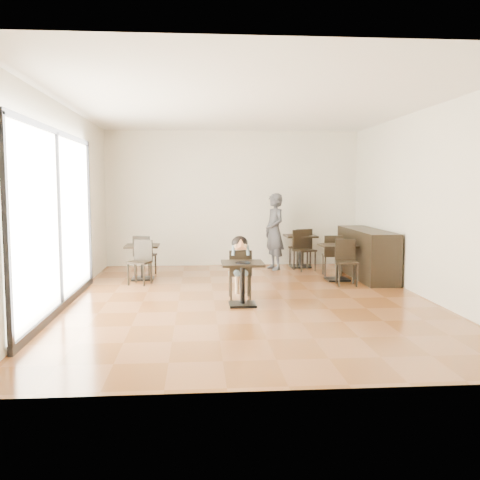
{
  "coord_description": "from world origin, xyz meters",
  "views": [
    {
      "loc": [
        -0.85,
        -8.76,
        1.9
      ],
      "look_at": [
        -0.14,
        0.07,
        1.0
      ],
      "focal_mm": 40.0,
      "sensor_mm": 36.0,
      "label": 1
    }
  ],
  "objects": [
    {
      "name": "chair_back_a",
      "position": [
        1.55,
        3.5,
        0.46
      ],
      "size": [
        0.52,
        0.52,
        0.91
      ],
      "primitive_type": null,
      "rotation": [
        0.0,
        0.0,
        3.46
      ],
      "color": "black",
      "rests_on": "floor"
    },
    {
      "name": "pizza_slice",
      "position": [
        -0.14,
        -0.07,
        0.91
      ],
      "size": [
        0.24,
        0.19,
        0.06
      ],
      "primitive_type": null,
      "color": "#D7B979",
      "rests_on": "child"
    },
    {
      "name": "floor",
      "position": [
        0.0,
        0.0,
        0.0
      ],
      "size": [
        6.0,
        8.0,
        0.01
      ],
      "primitive_type": "cube",
      "color": "brown",
      "rests_on": "ground"
    },
    {
      "name": "plate",
      "position": [
        -0.14,
        -0.53,
        0.7
      ],
      "size": [
        0.24,
        0.24,
        0.01
      ],
      "primitive_type": "cylinder",
      "color": "black",
      "rests_on": "child_table"
    },
    {
      "name": "child",
      "position": [
        -0.14,
        0.12,
        0.53
      ],
      "size": [
        0.38,
        0.53,
        1.05
      ],
      "primitive_type": null,
      "color": "slate",
      "rests_on": "child_chair"
    },
    {
      "name": "wall_left",
      "position": [
        -3.0,
        0.0,
        1.6
      ],
      "size": [
        0.01,
        8.0,
        3.2
      ],
      "primitive_type": "cube",
      "color": "beige",
      "rests_on": "floor"
    },
    {
      "name": "service_counter",
      "position": [
        2.65,
        2.0,
        0.5
      ],
      "size": [
        0.6,
        2.4,
        1.0
      ],
      "primitive_type": "cube",
      "color": "black",
      "rests_on": "floor"
    },
    {
      "name": "storefront_window",
      "position": [
        -2.97,
        -0.5,
        1.4
      ],
      "size": [
        0.04,
        4.5,
        2.6
      ],
      "primitive_type": "cube",
      "color": "white",
      "rests_on": "floor"
    },
    {
      "name": "chair_left_a",
      "position": [
        -1.97,
        2.67,
        0.43
      ],
      "size": [
        0.49,
        0.49,
        0.85
      ],
      "primitive_type": null,
      "rotation": [
        0.0,
        0.0,
        2.8
      ],
      "color": "black",
      "rests_on": "floor"
    },
    {
      "name": "wall_right",
      "position": [
        3.0,
        0.0,
        1.6
      ],
      "size": [
        0.01,
        8.0,
        3.2
      ],
      "primitive_type": "cube",
      "color": "beige",
      "rests_on": "floor"
    },
    {
      "name": "wall_back",
      "position": [
        0.0,
        4.0,
        1.6
      ],
      "size": [
        6.0,
        0.01,
        3.2
      ],
      "primitive_type": "cube",
      "color": "beige",
      "rests_on": "floor"
    },
    {
      "name": "chair_left_b",
      "position": [
        -1.97,
        1.57,
        0.43
      ],
      "size": [
        0.49,
        0.49,
        0.85
      ],
      "primitive_type": null,
      "rotation": [
        0.0,
        0.0,
        -0.34
      ],
      "color": "black",
      "rests_on": "floor"
    },
    {
      "name": "child_table",
      "position": [
        -0.14,
        -0.43,
        0.35
      ],
      "size": [
        0.66,
        0.66,
        0.7
      ],
      "primitive_type": null,
      "color": "black",
      "rests_on": "floor"
    },
    {
      "name": "ceiling",
      "position": [
        0.0,
        0.0,
        3.2
      ],
      "size": [
        6.0,
        8.0,
        0.01
      ],
      "primitive_type": "cube",
      "color": "white",
      "rests_on": "floor"
    },
    {
      "name": "chair_mid_a",
      "position": [
        1.99,
        2.25,
        0.44
      ],
      "size": [
        0.43,
        0.43,
        0.87
      ],
      "primitive_type": null,
      "rotation": [
        0.0,
        0.0,
        3.04
      ],
      "color": "black",
      "rests_on": "floor"
    },
    {
      "name": "adult_patron",
      "position": [
        0.9,
        3.23,
        0.87
      ],
      "size": [
        0.59,
        0.73,
        1.73
      ],
      "primitive_type": "imported",
      "rotation": [
        0.0,
        0.0,
        -1.25
      ],
      "color": "#3D3E44",
      "rests_on": "floor"
    },
    {
      "name": "chair_back_b",
      "position": [
        1.55,
        2.98,
        0.46
      ],
      "size": [
        0.52,
        0.52,
        0.91
      ],
      "primitive_type": null,
      "rotation": [
        0.0,
        0.0,
        0.32
      ],
      "color": "black",
      "rests_on": "floor"
    },
    {
      "name": "cafe_table_mid",
      "position": [
        1.96,
        1.7,
        0.36
      ],
      "size": [
        0.75,
        0.75,
        0.73
      ],
      "primitive_type": null,
      "rotation": [
        0.0,
        0.0,
        -0.1
      ],
      "color": "black",
      "rests_on": "floor"
    },
    {
      "name": "child_chair",
      "position": [
        -0.14,
        0.12,
        0.42
      ],
      "size": [
        0.38,
        0.38,
        0.84
      ],
      "primitive_type": null,
      "rotation": [
        0.0,
        0.0,
        3.14
      ],
      "color": "black",
      "rests_on": "floor"
    },
    {
      "name": "chair_mid_b",
      "position": [
        1.99,
        1.15,
        0.44
      ],
      "size": [
        0.43,
        0.43,
        0.87
      ],
      "primitive_type": null,
      "rotation": [
        0.0,
        0.0,
        -0.1
      ],
      "color": "black",
      "rests_on": "floor"
    },
    {
      "name": "cafe_table_left",
      "position": [
        -1.97,
        2.12,
        0.35
      ],
      "size": [
        0.86,
        0.86,
        0.71
      ],
      "primitive_type": null,
      "rotation": [
        0.0,
        0.0,
        -0.34
      ],
      "color": "black",
      "rests_on": "floor"
    },
    {
      "name": "wall_front",
      "position": [
        0.0,
        -4.0,
        1.6
      ],
      "size": [
        6.0,
        0.01,
        3.2
      ],
      "primitive_type": "cube",
      "color": "beige",
      "rests_on": "floor"
    },
    {
      "name": "cafe_table_back",
      "position": [
        1.55,
        3.5,
        0.38
      ],
      "size": [
        0.91,
        0.91,
        0.76
      ],
      "primitive_type": null,
      "rotation": [
        0.0,
        0.0,
        0.32
      ],
      "color": "black",
      "rests_on": "floor"
    }
  ]
}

